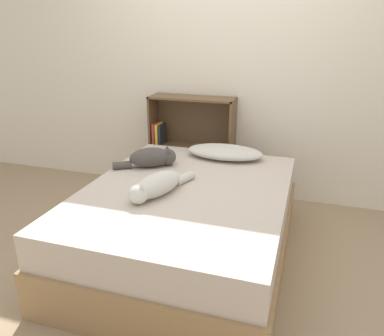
# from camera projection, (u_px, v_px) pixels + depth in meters

# --- Properties ---
(ground_plane) EXTENTS (8.00, 8.00, 0.00)m
(ground_plane) POSITION_uv_depth(u_px,v_px,m) (186.00, 256.00, 2.80)
(ground_plane) COLOR #997F60
(wall_back) EXTENTS (8.00, 0.06, 2.50)m
(wall_back) POSITION_uv_depth(u_px,v_px,m) (229.00, 68.00, 3.51)
(wall_back) COLOR silver
(wall_back) RESTS_ON ground_plane
(bed) EXTENTS (1.41, 1.83, 0.55)m
(bed) POSITION_uv_depth(u_px,v_px,m) (186.00, 224.00, 2.71)
(bed) COLOR #99754C
(bed) RESTS_ON ground_plane
(pillow) EXTENTS (0.65, 0.34, 0.11)m
(pillow) POSITION_uv_depth(u_px,v_px,m) (225.00, 152.00, 3.19)
(pillow) COLOR beige
(pillow) RESTS_ON bed
(cat_light) EXTENTS (0.31, 0.59, 0.15)m
(cat_light) POSITION_uv_depth(u_px,v_px,m) (156.00, 186.00, 2.47)
(cat_light) COLOR beige
(cat_light) RESTS_ON bed
(cat_dark) EXTENTS (0.46, 0.34, 0.16)m
(cat_dark) POSITION_uv_depth(u_px,v_px,m) (153.00, 158.00, 2.99)
(cat_dark) COLOR #47423D
(cat_dark) RESTS_ON bed
(bookshelf) EXTENTS (0.83, 0.26, 0.99)m
(bookshelf) POSITION_uv_depth(u_px,v_px,m) (191.00, 145.00, 3.76)
(bookshelf) COLOR brown
(bookshelf) RESTS_ON ground_plane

